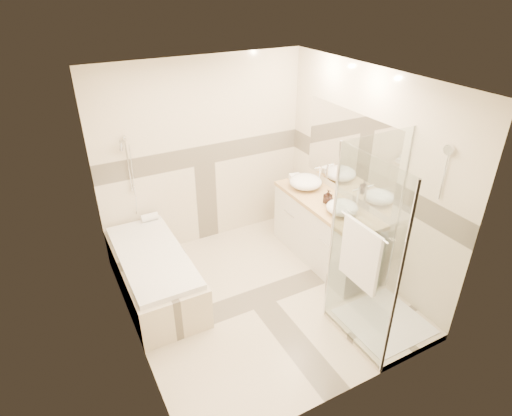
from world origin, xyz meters
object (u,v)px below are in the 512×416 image
vessel_sink_near (306,182)px  shower_enclosure (376,289)px  bathtub (154,272)px  vanity (324,230)px  amenity_bottle_a (328,197)px  amenity_bottle_b (329,198)px  vessel_sink_far (342,207)px

vessel_sink_near → shower_enclosure: bearing=-99.0°
bathtub → vanity: 2.18m
vanity → vessel_sink_near: vessel_sink_near is taller
vanity → amenity_bottle_a: (-0.02, -0.03, 0.51)m
vessel_sink_near → bathtub: bearing=-177.3°
vanity → amenity_bottle_b: amenity_bottle_b is taller
amenity_bottle_a → amenity_bottle_b: 0.02m
vessel_sink_far → amenity_bottle_b: bearing=90.0°
bathtub → vessel_sink_far: 2.31m
vanity → shower_enclosure: bearing=-103.0°
vanity → amenity_bottle_b: (-0.02, -0.05, 0.50)m
vanity → amenity_bottle_a: 0.51m
bathtub → vanity: (2.15, -0.35, 0.12)m
bathtub → vessel_sink_far: vessel_sink_far is taller
vessel_sink_near → amenity_bottle_a: amenity_bottle_a is taller
shower_enclosure → vessel_sink_far: shower_enclosure is taller
vanity → amenity_bottle_b: size_ratio=10.89×
bathtub → vessel_sink_near: size_ratio=3.97×
amenity_bottle_a → amenity_bottle_b: size_ratio=1.18×
amenity_bottle_a → amenity_bottle_b: (0.00, -0.02, -0.01)m
vessel_sink_far → amenity_bottle_b: size_ratio=2.52×
bathtub → vessel_sink_far: (2.13, -0.66, 0.62)m
shower_enclosure → vessel_sink_near: bearing=81.0°
bathtub → vanity: size_ratio=1.05×
vessel_sink_far → amenity_bottle_a: (0.00, 0.28, 0.01)m
vessel_sink_near → vessel_sink_far: vessel_sink_near is taller
bathtub → shower_enclosure: bearing=-41.1°
bathtub → shower_enclosure: (1.86, -1.62, 0.20)m
vanity → vessel_sink_far: (-0.02, -0.31, 0.50)m
bathtub → shower_enclosure: shower_enclosure is taller
amenity_bottle_a → vessel_sink_far: bearing=-90.0°
vessel_sink_far → bathtub: bearing=162.7°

